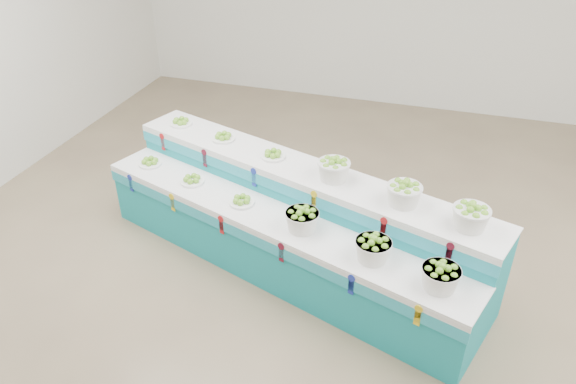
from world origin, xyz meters
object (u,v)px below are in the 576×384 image
at_px(display_stand, 288,222).
at_px(basket_lower_left, 302,219).
at_px(basket_upper_right, 471,216).
at_px(plate_upper_mid, 223,136).

height_order(display_stand, basket_lower_left, display_stand).
distance_m(display_stand, basket_upper_right, 1.85).
relative_size(display_stand, basket_upper_right, 13.22).
relative_size(display_stand, plate_upper_mid, 16.39).
bearing_deg(display_stand, basket_lower_left, -36.35).
xyz_separation_m(plate_upper_mid, basket_upper_right, (2.65, -0.91, 0.07)).
bearing_deg(basket_lower_left, basket_upper_right, 2.12).
bearing_deg(basket_upper_right, basket_lower_left, -177.88).
bearing_deg(display_stand, basket_upper_right, 8.65).
xyz_separation_m(display_stand, basket_lower_left, (0.25, -0.36, 0.32)).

